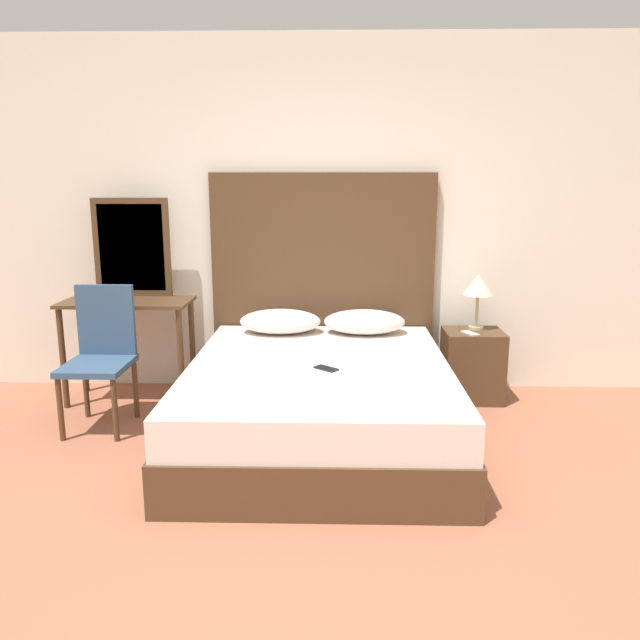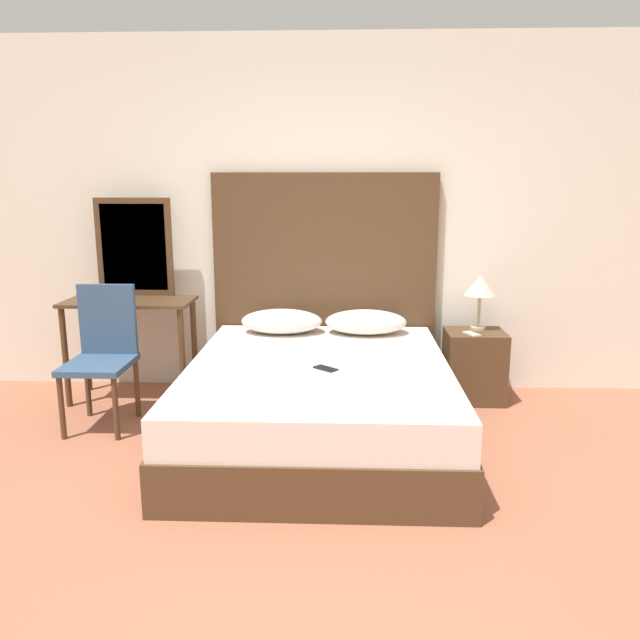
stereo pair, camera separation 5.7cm
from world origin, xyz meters
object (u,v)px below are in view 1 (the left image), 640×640
bed (320,401)px  nightstand (472,365)px  phone_on_bed (326,368)px  vanity_desk (128,320)px  table_lamp (478,286)px  phone_on_nightstand (470,333)px  chair (101,350)px

bed → nightstand: bearing=34.9°
phone_on_bed → vanity_desk: vanity_desk is taller
table_lamp → nightstand: bearing=-112.5°
bed → table_lamp: table_lamp is taller
table_lamp → phone_on_nightstand: (-0.08, -0.17, -0.32)m
bed → phone_on_bed: bearing=-73.4°
phone_on_bed → chair: bearing=165.9°
bed → nightstand: 1.38m
nightstand → vanity_desk: vanity_desk is taller
phone_on_nightstand → bed: bearing=-147.3°
phone_on_bed → phone_on_nightstand: phone_on_nightstand is taller
nightstand → chair: (-2.61, -0.56, 0.26)m
bed → chair: size_ratio=2.19×
nightstand → chair: 2.68m
nightstand → bed: bearing=-145.1°
bed → chair: 1.51m
phone_on_nightstand → vanity_desk: bearing=179.6°
bed → chair: chair is taller
nightstand → table_lamp: table_lamp is taller
vanity_desk → chair: (-0.03, -0.48, -0.10)m
phone_on_bed → chair: chair is taller
phone_on_bed → chair: 1.56m
bed → vanity_desk: bearing=153.7°
nightstand → vanity_desk: (-2.58, -0.08, 0.35)m
phone_on_nightstand → chair: size_ratio=0.18×
vanity_desk → chair: size_ratio=1.00×
bed → phone_on_nightstand: size_ratio=12.46×
nightstand → chair: size_ratio=0.57×
table_lamp → vanity_desk: size_ratio=0.44×
bed → phone_on_nightstand: phone_on_nightstand is taller
chair → vanity_desk: bearing=86.7°
bed → vanity_desk: 1.65m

